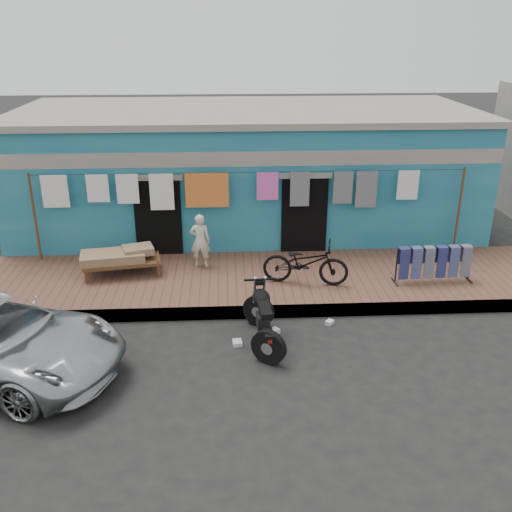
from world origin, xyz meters
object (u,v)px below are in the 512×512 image
(seated_person, at_px, (200,241))
(motorcycle, at_px, (263,317))
(bicycle, at_px, (306,258))
(jeans_rack, at_px, (434,264))
(charpoy, at_px, (122,262))

(seated_person, relative_size, motorcycle, 0.73)
(bicycle, xyz_separation_m, jeans_rack, (2.77, -0.06, -0.17))
(motorcycle, distance_m, jeans_rack, 4.29)
(charpoy, bearing_deg, jeans_rack, -6.26)
(bicycle, bearing_deg, jeans_rack, -78.93)
(motorcycle, height_order, jeans_rack, motorcycle)
(seated_person, bearing_deg, charpoy, 16.50)
(motorcycle, bearing_deg, bicycle, 58.76)
(bicycle, relative_size, motorcycle, 1.05)
(jeans_rack, bearing_deg, bicycle, 178.81)
(jeans_rack, bearing_deg, motorcycle, -152.69)
(seated_person, height_order, jeans_rack, seated_person)
(motorcycle, height_order, charpoy, motorcycle)
(seated_person, bearing_deg, bicycle, 159.90)
(seated_person, xyz_separation_m, charpoy, (-1.73, -0.36, -0.34))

